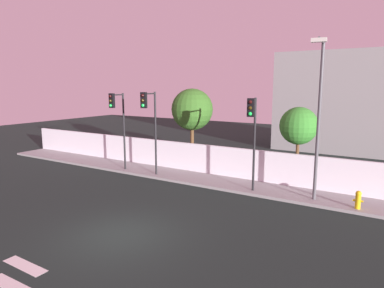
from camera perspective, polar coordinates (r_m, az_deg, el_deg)
name	(u,v)px	position (r m, az deg, el deg)	size (l,w,h in m)	color
ground_plane	(120,235)	(13.76, -11.86, -14.62)	(80.00, 80.00, 0.00)	black
sidewalk	(219,182)	(20.09, 4.46, -6.36)	(36.00, 2.40, 0.15)	gray
perimeter_wall	(229,162)	(20.98, 6.10, -2.95)	(36.00, 0.18, 1.80)	white
traffic_light_left	(252,125)	(17.38, 10.03, 3.15)	(0.36, 1.19, 4.87)	black
traffic_light_center	(150,116)	(20.37, -7.07, 4.67)	(0.49, 1.62, 5.11)	black
traffic_light_right	(118,115)	(22.32, -12.26, 4.72)	(0.35, 1.23, 5.00)	black
street_lamp_curbside	(319,110)	(16.84, 20.35, 5.38)	(0.62, 2.26, 7.42)	#4C4C51
fire_hydrant	(358,199)	(17.26, 25.91, -8.24)	(0.44, 0.26, 0.83)	gold
roadside_tree_leftmost	(192,110)	(23.10, 0.02, 5.72)	(2.79, 2.79, 5.44)	brown
roadside_tree_midleft	(299,126)	(20.39, 17.32, 2.85)	(2.15, 2.15, 4.44)	brown
low_building_distant	(358,102)	(32.70, 25.94, 6.27)	(13.08, 6.00, 8.45)	gray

